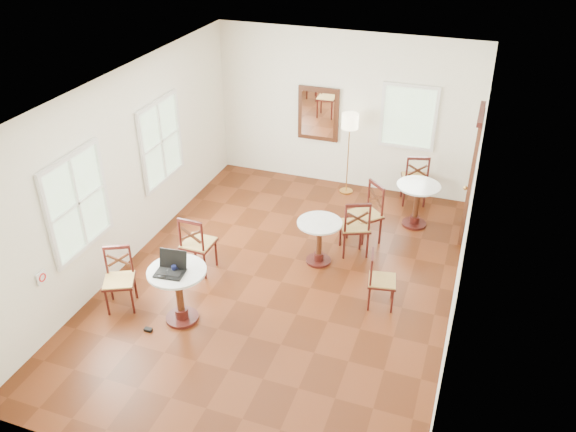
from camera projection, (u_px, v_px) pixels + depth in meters
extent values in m
plane|color=#59250F|center=(281.00, 282.00, 8.84)|extent=(7.00, 7.00, 0.00)
cube|color=white|center=(344.00, 111.00, 10.92)|extent=(5.00, 0.02, 3.00)
cube|color=white|center=(148.00, 371.00, 5.24)|extent=(5.00, 0.02, 3.00)
cube|color=white|center=(126.00, 169.00, 8.79)|extent=(0.02, 7.00, 3.00)
cube|color=white|center=(466.00, 227.00, 7.36)|extent=(0.02, 7.00, 3.00)
cube|color=white|center=(280.00, 91.00, 7.31)|extent=(5.00, 7.00, 0.02)
cube|color=#502816|center=(471.00, 177.00, 9.55)|extent=(0.06, 0.90, 2.10)
cube|color=#3F140F|center=(481.00, 114.00, 9.00)|extent=(0.08, 1.02, 0.08)
sphere|color=#BF8C3F|center=(465.00, 188.00, 9.33)|extent=(0.07, 0.07, 0.07)
cube|color=#452112|center=(318.00, 114.00, 11.08)|extent=(0.80, 0.05, 1.05)
cube|color=white|center=(318.00, 115.00, 11.05)|extent=(0.64, 0.02, 0.88)
cube|color=white|center=(42.00, 277.00, 7.36)|extent=(0.02, 0.16, 0.16)
torus|color=red|center=(43.00, 278.00, 7.36)|extent=(0.02, 0.12, 0.12)
cube|color=white|center=(77.00, 203.00, 7.78)|extent=(0.06, 1.22, 1.42)
cube|color=white|center=(161.00, 142.00, 9.57)|extent=(0.06, 1.22, 1.42)
cube|color=white|center=(408.00, 117.00, 10.52)|extent=(1.02, 0.06, 1.22)
cylinder|color=#3F140F|center=(182.00, 318.00, 8.10)|extent=(0.45, 0.45, 0.05)
cylinder|color=#3F140F|center=(182.00, 313.00, 8.05)|extent=(0.18, 0.18, 0.14)
cylinder|color=#452112|center=(179.00, 293.00, 7.88)|extent=(0.10, 0.10, 0.68)
cylinder|color=#3F140F|center=(177.00, 274.00, 7.72)|extent=(0.16, 0.16, 0.07)
cylinder|color=white|center=(177.00, 271.00, 7.69)|extent=(0.79, 0.79, 0.03)
cylinder|color=#3F140F|center=(318.00, 260.00, 9.30)|extent=(0.40, 0.40, 0.04)
cylinder|color=#3F140F|center=(319.00, 256.00, 9.26)|extent=(0.16, 0.16, 0.12)
cylinder|color=#452112|center=(319.00, 241.00, 9.10)|extent=(0.09, 0.09, 0.60)
cylinder|color=#3F140F|center=(320.00, 225.00, 8.96)|extent=(0.14, 0.14, 0.06)
cylinder|color=white|center=(320.00, 223.00, 8.94)|extent=(0.70, 0.70, 0.03)
cylinder|color=#3F140F|center=(414.00, 223.00, 10.27)|extent=(0.43, 0.43, 0.04)
cylinder|color=#3F140F|center=(414.00, 219.00, 10.23)|extent=(0.17, 0.17, 0.13)
cylinder|color=#452112|center=(417.00, 204.00, 10.07)|extent=(0.10, 0.10, 0.64)
cylinder|color=#3F140F|center=(418.00, 188.00, 9.92)|extent=(0.15, 0.15, 0.06)
cylinder|color=white|center=(419.00, 186.00, 9.89)|extent=(0.75, 0.75, 0.03)
cylinder|color=#3F140F|center=(216.00, 253.00, 9.10)|extent=(0.04, 0.04, 0.47)
cylinder|color=#3F140F|center=(205.00, 266.00, 8.80)|extent=(0.04, 0.04, 0.47)
cylinder|color=#3F140F|center=(195.00, 248.00, 9.22)|extent=(0.04, 0.04, 0.47)
cylinder|color=#3F140F|center=(183.00, 261.00, 8.91)|extent=(0.04, 0.04, 0.47)
cube|color=#3F140F|center=(198.00, 244.00, 8.88)|extent=(0.47, 0.47, 0.03)
cube|color=#A78243|center=(198.00, 243.00, 8.88)|extent=(0.45, 0.45, 0.04)
cylinder|color=#3F140F|center=(202.00, 238.00, 8.54)|extent=(0.04, 0.04, 0.52)
cylinder|color=#3F140F|center=(180.00, 233.00, 8.66)|extent=(0.04, 0.04, 0.52)
cube|color=#3F140F|center=(190.00, 222.00, 8.48)|extent=(0.40, 0.05, 0.05)
cube|color=#452112|center=(191.00, 235.00, 8.60)|extent=(0.34, 0.03, 0.23)
cube|color=#452112|center=(191.00, 235.00, 8.60)|extent=(0.34, 0.03, 0.23)
cylinder|color=#3F140F|center=(107.00, 303.00, 8.08)|extent=(0.03, 0.03, 0.43)
cylinder|color=#3F140F|center=(111.00, 287.00, 8.37)|extent=(0.03, 0.03, 0.43)
cylinder|color=#3F140F|center=(133.00, 301.00, 8.11)|extent=(0.03, 0.03, 0.43)
cylinder|color=#3F140F|center=(135.00, 286.00, 8.41)|extent=(0.03, 0.03, 0.43)
cube|color=#3F140F|center=(119.00, 281.00, 8.13)|extent=(0.57, 0.57, 0.03)
cube|color=#A78243|center=(119.00, 281.00, 8.12)|extent=(0.54, 0.54, 0.04)
cylinder|color=#3F140F|center=(106.00, 261.00, 8.14)|extent=(0.03, 0.03, 0.48)
cylinder|color=#3F140F|center=(131.00, 260.00, 8.17)|extent=(0.03, 0.03, 0.48)
cube|color=#3F140F|center=(116.00, 247.00, 8.04)|extent=(0.34, 0.19, 0.05)
cube|color=#452112|center=(118.00, 260.00, 8.15)|extent=(0.29, 0.16, 0.21)
cube|color=#452112|center=(118.00, 260.00, 8.15)|extent=(0.29, 0.16, 0.21)
cylinder|color=#3F140F|center=(363.00, 232.00, 9.61)|extent=(0.04, 0.04, 0.47)
cylinder|color=#3F140F|center=(367.00, 245.00, 9.29)|extent=(0.04, 0.04, 0.47)
cylinder|color=#3F140F|center=(340.00, 233.00, 9.59)|extent=(0.04, 0.04, 0.47)
cylinder|color=#3F140F|center=(344.00, 246.00, 9.27)|extent=(0.04, 0.04, 0.47)
cube|color=#3F140F|center=(355.00, 227.00, 9.32)|extent=(0.61, 0.61, 0.03)
cube|color=#A78243|center=(355.00, 226.00, 9.31)|extent=(0.58, 0.58, 0.04)
cylinder|color=#3F140F|center=(370.00, 218.00, 9.04)|extent=(0.04, 0.04, 0.52)
cylinder|color=#3F140F|center=(346.00, 219.00, 9.01)|extent=(0.04, 0.04, 0.52)
cube|color=#3F140F|center=(359.00, 205.00, 8.90)|extent=(0.38, 0.19, 0.05)
cube|color=#452112|center=(358.00, 218.00, 9.02)|extent=(0.32, 0.16, 0.23)
cube|color=#452112|center=(358.00, 218.00, 9.02)|extent=(0.32, 0.16, 0.23)
cylinder|color=#3F140F|center=(392.00, 301.00, 8.13)|extent=(0.03, 0.03, 0.41)
cylinder|color=#3F140F|center=(369.00, 299.00, 8.17)|extent=(0.03, 0.03, 0.41)
cylinder|color=#3F140F|center=(392.00, 287.00, 8.40)|extent=(0.03, 0.03, 0.41)
cylinder|color=#3F140F|center=(370.00, 285.00, 8.45)|extent=(0.03, 0.03, 0.41)
cube|color=#3F140F|center=(382.00, 281.00, 8.18)|extent=(0.46, 0.46, 0.03)
cube|color=#A78243|center=(382.00, 280.00, 8.17)|extent=(0.44, 0.44, 0.04)
cylinder|color=#3F140F|center=(371.00, 274.00, 7.95)|extent=(0.03, 0.03, 0.45)
cylinder|color=#3F140F|center=(372.00, 261.00, 8.23)|extent=(0.03, 0.03, 0.45)
cube|color=#3F140F|center=(373.00, 255.00, 7.99)|extent=(0.09, 0.34, 0.05)
cube|color=#452112|center=(372.00, 267.00, 8.09)|extent=(0.07, 0.29, 0.20)
cube|color=#452112|center=(372.00, 267.00, 8.09)|extent=(0.07, 0.29, 0.20)
cylinder|color=#3F140F|center=(422.00, 186.00, 11.03)|extent=(0.04, 0.04, 0.48)
cylinder|color=#3F140F|center=(425.00, 196.00, 10.71)|extent=(0.04, 0.04, 0.48)
cylinder|color=#3F140F|center=(402.00, 185.00, 11.06)|extent=(0.04, 0.04, 0.48)
cylinder|color=#3F140F|center=(404.00, 195.00, 10.73)|extent=(0.04, 0.04, 0.48)
cube|color=#3F140F|center=(415.00, 179.00, 10.76)|extent=(0.57, 0.57, 0.03)
cube|color=#A78243|center=(415.00, 178.00, 10.75)|extent=(0.55, 0.55, 0.04)
cylinder|color=#3F140F|center=(428.00, 171.00, 10.45)|extent=(0.04, 0.04, 0.53)
cylinder|color=#3F140F|center=(407.00, 170.00, 10.47)|extent=(0.04, 0.04, 0.53)
cube|color=#3F140F|center=(419.00, 158.00, 10.34)|extent=(0.40, 0.14, 0.05)
cube|color=#452112|center=(418.00, 170.00, 10.46)|extent=(0.34, 0.12, 0.23)
cube|color=#452112|center=(418.00, 170.00, 10.46)|extent=(0.34, 0.12, 0.23)
cylinder|color=#3F140F|center=(347.00, 226.00, 9.78)|extent=(0.04, 0.04, 0.49)
cylinder|color=#3F140F|center=(367.00, 220.00, 9.94)|extent=(0.04, 0.04, 0.49)
cylinder|color=#3F140F|center=(360.00, 237.00, 9.49)|extent=(0.04, 0.04, 0.49)
cylinder|color=#3F140F|center=(380.00, 231.00, 9.64)|extent=(0.04, 0.04, 0.49)
cube|color=#3F140F|center=(365.00, 215.00, 9.59)|extent=(0.68, 0.68, 0.03)
cube|color=#A78243|center=(365.00, 215.00, 9.58)|extent=(0.65, 0.65, 0.04)
cylinder|color=#3F140F|center=(369.00, 194.00, 9.68)|extent=(0.04, 0.04, 0.54)
cylinder|color=#3F140F|center=(383.00, 204.00, 9.38)|extent=(0.04, 0.04, 0.54)
cube|color=#3F140F|center=(377.00, 185.00, 9.40)|extent=(0.33, 0.31, 0.05)
cube|color=#452112|center=(376.00, 198.00, 9.52)|extent=(0.28, 0.26, 0.24)
cube|color=#452112|center=(376.00, 198.00, 9.52)|extent=(0.28, 0.26, 0.24)
cylinder|color=#BF8C3F|center=(346.00, 191.00, 11.33)|extent=(0.26, 0.26, 0.03)
cylinder|color=#BF8C3F|center=(348.00, 158.00, 10.97)|extent=(0.02, 0.02, 1.46)
cylinder|color=beige|center=(350.00, 121.00, 10.60)|extent=(0.31, 0.31, 0.27)
cube|color=black|center=(170.00, 273.00, 7.61)|extent=(0.41, 0.32, 0.02)
cube|color=black|center=(170.00, 272.00, 7.60)|extent=(0.33, 0.19, 0.00)
cube|color=black|center=(173.00, 259.00, 7.66)|extent=(0.38, 0.12, 0.26)
cube|color=silver|center=(173.00, 259.00, 7.66)|extent=(0.34, 0.10, 0.21)
ellipsoid|color=black|center=(162.00, 277.00, 7.52)|extent=(0.12, 0.09, 0.04)
cylinder|color=#101538|center=(174.00, 268.00, 7.65)|extent=(0.07, 0.07, 0.08)
torus|color=#101538|center=(177.00, 269.00, 7.64)|extent=(0.05, 0.01, 0.05)
cylinder|color=white|center=(167.00, 273.00, 7.56)|extent=(0.05, 0.05, 0.09)
cube|color=black|center=(148.00, 330.00, 7.89)|extent=(0.11, 0.06, 0.04)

